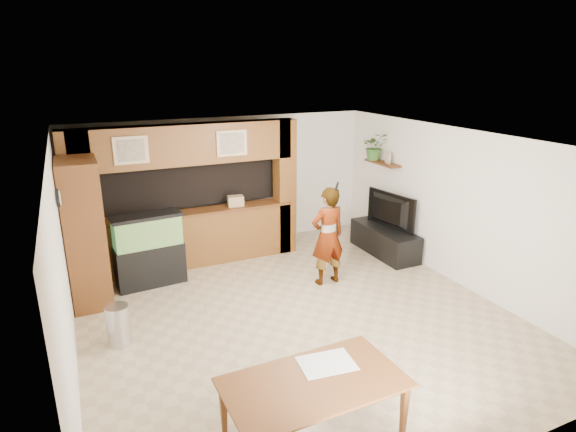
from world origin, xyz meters
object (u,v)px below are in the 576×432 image
pantry_cabinet (85,233)px  dining_table (315,410)px  person (328,236)px  aquarium (149,251)px  television (386,211)px

pantry_cabinet → dining_table: pantry_cabinet is taller
person → dining_table: (-1.84, -3.08, -0.53)m
aquarium → television: bearing=-11.2°
aquarium → pantry_cabinet: bearing=-171.1°
pantry_cabinet → television: bearing=-2.9°
aquarium → person: (2.73, -1.18, 0.24)m
aquarium → dining_table: bearing=-83.0°
aquarium → television: aquarium is taller
person → television: bearing=-161.1°
pantry_cabinet → aquarium: size_ratio=1.83×
pantry_cabinet → television: pantry_cabinet is taller
person → dining_table: bearing=55.7°
dining_table → pantry_cabinet: bearing=113.2°
aquarium → dining_table: (0.89, -4.26, -0.29)m
pantry_cabinet → person: pantry_cabinet is taller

